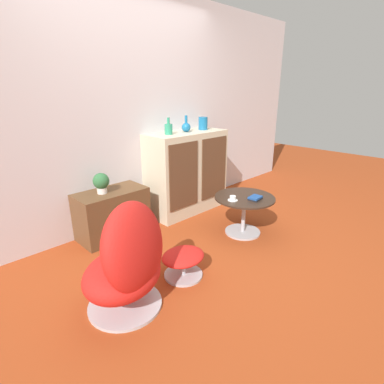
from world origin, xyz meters
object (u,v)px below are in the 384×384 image
object	(u,v)px
tv_console	(112,214)
book_stack	(256,198)
sideboard	(187,172)
vase_inner_left	(186,127)
ottoman	(183,260)
vase_leftmost	(169,129)
teacup	(233,199)
egg_chair	(128,262)
vase_inner_right	(203,123)
potted_plant	(101,182)
coffee_table	(244,208)

from	to	relation	value
tv_console	book_stack	bearing A→B (deg)	-46.01
sideboard	vase_inner_left	distance (m)	0.58
sideboard	ottoman	world-z (taller)	sideboard
tv_console	vase_leftmost	bearing A→B (deg)	-2.28
teacup	sideboard	bearing A→B (deg)	77.28
tv_console	egg_chair	distance (m)	1.25
vase_inner_left	book_stack	bearing A→B (deg)	-90.97
tv_console	book_stack	distance (m)	1.56
egg_chair	vase_inner_right	bearing A→B (deg)	29.62
potted_plant	book_stack	size ratio (longest dim) A/B	1.34
vase_inner_left	vase_inner_right	distance (m)	0.30
egg_chair	vase_leftmost	distance (m)	1.86
ottoman	vase_inner_right	xyz separation A→B (m)	(1.37, 1.07, 0.96)
sideboard	ottoman	bearing A→B (deg)	-135.09
sideboard	book_stack	size ratio (longest dim) A/B	6.70
vase_inner_left	book_stack	size ratio (longest dim) A/B	1.24
vase_leftmost	vase_inner_left	size ratio (longest dim) A/B	0.97
tv_console	vase_inner_right	bearing A→B (deg)	-1.32
tv_console	vase_inner_left	world-z (taller)	vase_inner_left
sideboard	vase_leftmost	size ratio (longest dim) A/B	5.54
tv_console	egg_chair	world-z (taller)	egg_chair
teacup	vase_inner_left	bearing A→B (deg)	77.51
vase_inner_right	teacup	xyz separation A→B (m)	(-0.51, -0.92, -0.67)
potted_plant	teacup	bearing A→B (deg)	-44.15
ottoman	potted_plant	size ratio (longest dim) A/B	1.82
teacup	book_stack	distance (m)	0.24
egg_chair	vase_leftmost	size ratio (longest dim) A/B	4.47
teacup	egg_chair	bearing A→B (deg)	-173.03
tv_console	vase_inner_right	world-z (taller)	vase_inner_right
teacup	tv_console	bearing A→B (deg)	133.01
egg_chair	potted_plant	world-z (taller)	egg_chair
vase_inner_right	sideboard	bearing A→B (deg)	-179.26
sideboard	tv_console	size ratio (longest dim) A/B	1.43
sideboard	egg_chair	distance (m)	1.95
book_stack	sideboard	bearing A→B (deg)	88.86
vase_inner_left	vase_inner_right	xyz separation A→B (m)	(0.30, 0.00, 0.02)
vase_inner_left	egg_chair	bearing A→B (deg)	-145.96
vase_inner_left	potted_plant	size ratio (longest dim) A/B	0.93
tv_console	vase_leftmost	distance (m)	1.17
ottoman	teacup	distance (m)	0.92
coffee_table	book_stack	world-z (taller)	book_stack
coffee_table	teacup	size ratio (longest dim) A/B	6.16
ottoman	vase_inner_left	world-z (taller)	vase_inner_left
ottoman	vase_inner_left	size ratio (longest dim) A/B	1.96
tv_console	vase_inner_left	bearing A→B (deg)	-1.69
egg_chair	coffee_table	world-z (taller)	egg_chair
teacup	book_stack	bearing A→B (deg)	-40.78
potted_plant	vase_leftmost	bearing A→B (deg)	-2.09
egg_chair	book_stack	size ratio (longest dim) A/B	5.41
vase_inner_right	book_stack	size ratio (longest dim) A/B	1.01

